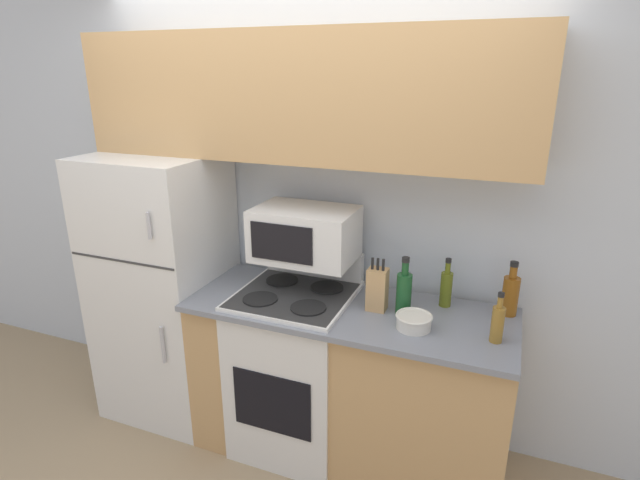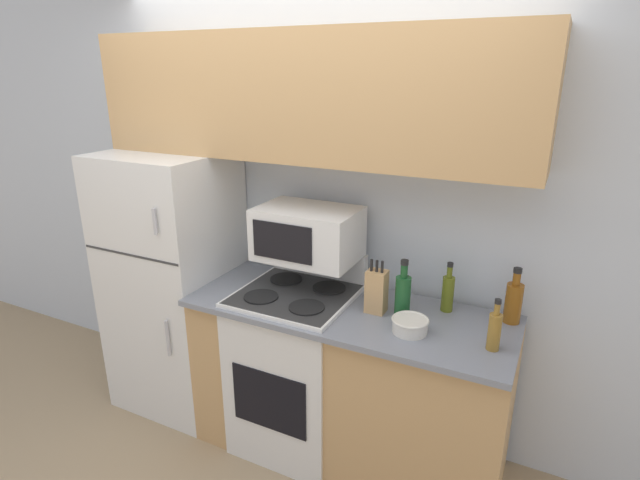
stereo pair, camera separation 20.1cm
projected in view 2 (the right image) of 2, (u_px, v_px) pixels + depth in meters
name	position (u px, v px, depth m)	size (l,w,h in m)	color
ground_plane	(265.00, 465.00, 2.77)	(12.00, 12.00, 0.00)	tan
wall_back	(319.00, 215.00, 2.91)	(8.00, 0.05, 2.55)	silver
lower_cabinets	(347.00, 383.00, 2.72)	(1.67, 0.64, 0.92)	tan
refrigerator	(174.00, 283.00, 3.12)	(0.71, 0.65, 1.63)	white
upper_cabinets	(301.00, 97.00, 2.53)	(2.38, 0.35, 0.64)	tan
stove	(297.00, 366.00, 2.83)	(0.60, 0.62, 1.10)	white
microwave	(308.00, 234.00, 2.67)	(0.53, 0.37, 0.28)	white
knife_block	(376.00, 291.00, 2.48)	(0.10, 0.08, 0.28)	tan
bowl	(410.00, 325.00, 2.31)	(0.17, 0.17, 0.07)	silver
bottle_vinegar	(494.00, 330.00, 2.15)	(0.06, 0.06, 0.24)	olive
bottle_whiskey	(514.00, 301.00, 2.38)	(0.08, 0.08, 0.28)	brown
bottle_olive_oil	(448.00, 292.00, 2.50)	(0.06, 0.06, 0.26)	#5B6619
bottle_wine_green	(403.00, 295.00, 2.43)	(0.08, 0.08, 0.30)	#194C23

